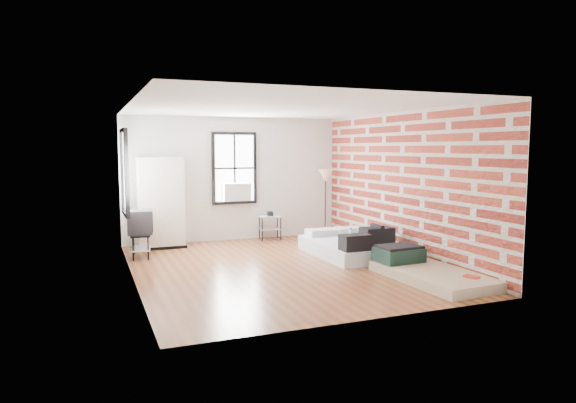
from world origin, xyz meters
name	(u,v)px	position (x,y,z in m)	size (l,w,h in m)	color
ground	(281,267)	(0.00, 0.00, 0.00)	(6.00, 6.00, 0.00)	#5D2D18
room_shell	(285,169)	(0.23, 0.36, 1.74)	(5.02, 6.02, 2.80)	silver
mattress_main	(354,246)	(1.74, 0.47, 0.18)	(1.54, 2.09, 0.67)	silver
mattress_bare	(425,270)	(1.92, -1.56, 0.13)	(1.19, 2.12, 0.45)	tan
wardrobe	(161,203)	(-1.70, 2.65, 0.96)	(0.98, 0.58, 1.92)	black
side_table	(270,221)	(0.77, 2.72, 0.44)	(0.54, 0.45, 0.65)	black
floor_lamp	(326,179)	(2.15, 2.65, 1.37)	(0.34, 0.34, 1.60)	#321D10
tv_stand	(140,224)	(-2.21, 1.76, 0.66)	(0.52, 0.69, 0.93)	black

